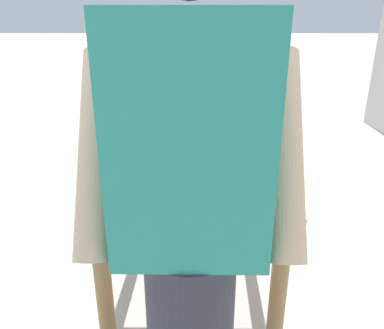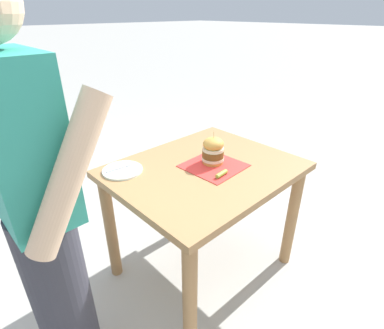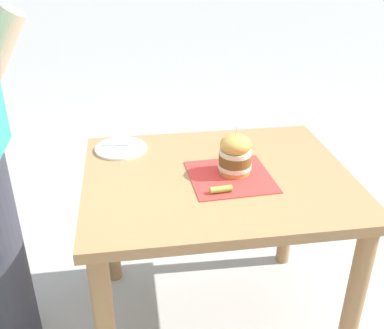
# 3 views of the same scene
# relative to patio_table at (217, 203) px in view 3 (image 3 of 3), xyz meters

# --- Properties ---
(ground_plane) EXTENTS (80.00, 80.00, 0.00)m
(ground_plane) POSITION_rel_patio_table_xyz_m (0.00, 0.00, -0.63)
(ground_plane) COLOR #ADAAA3
(patio_table) EXTENTS (0.83, 1.03, 0.77)m
(patio_table) POSITION_rel_patio_table_xyz_m (0.00, 0.00, 0.00)
(patio_table) COLOR #9E7247
(patio_table) RESTS_ON ground
(serving_paper) EXTENTS (0.32, 0.32, 0.00)m
(serving_paper) POSITION_rel_patio_table_xyz_m (-0.03, -0.04, 0.13)
(serving_paper) COLOR red
(serving_paper) RESTS_ON patio_table
(sandwich) EXTENTS (0.13, 0.13, 0.19)m
(sandwich) POSITION_rel_patio_table_xyz_m (-0.00, -0.07, 0.21)
(sandwich) COLOR gold
(sandwich) RESTS_ON serving_paper
(pickle_spear) EXTENTS (0.03, 0.08, 0.02)m
(pickle_spear) POSITION_rel_patio_table_xyz_m (-0.14, 0.02, 0.15)
(pickle_spear) COLOR #8EA83D
(pickle_spear) RESTS_ON serving_paper
(side_plate_with_forks) EXTENTS (0.22, 0.22, 0.02)m
(side_plate_with_forks) POSITION_rel_patio_table_xyz_m (0.28, 0.37, 0.14)
(side_plate_with_forks) COLOR white
(side_plate_with_forks) RESTS_ON patio_table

